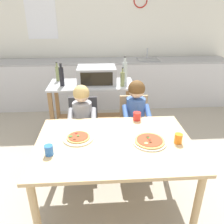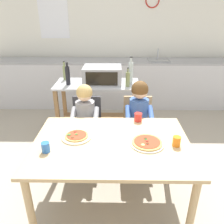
% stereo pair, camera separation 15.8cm
% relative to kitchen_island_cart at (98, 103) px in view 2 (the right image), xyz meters
% --- Properties ---
extents(ground_plane, '(11.80, 11.80, 0.00)m').
position_rel_kitchen_island_cart_xyz_m(ground_plane, '(0.21, -0.07, -0.58)').
color(ground_plane, '#A89E8C').
extents(back_wall_tiled, '(5.36, 0.14, 2.70)m').
position_rel_kitchen_island_cart_xyz_m(back_wall_tiled, '(0.21, 1.76, 0.77)').
color(back_wall_tiled, white).
rests_on(back_wall_tiled, ground).
extents(kitchen_counter, '(4.83, 0.60, 1.09)m').
position_rel_kitchen_island_cart_xyz_m(kitchen_counter, '(0.21, 1.35, -0.13)').
color(kitchen_counter, silver).
rests_on(kitchen_counter, ground).
extents(kitchen_island_cart, '(1.13, 0.52, 0.86)m').
position_rel_kitchen_island_cart_xyz_m(kitchen_island_cart, '(0.00, 0.00, 0.00)').
color(kitchen_island_cart, '#B7BABF').
rests_on(kitchen_island_cart, ground).
extents(toaster_oven, '(0.50, 0.38, 0.23)m').
position_rel_kitchen_island_cart_xyz_m(toaster_oven, '(0.07, 0.00, 0.40)').
color(toaster_oven, '#999BA0').
rests_on(toaster_oven, kitchen_island_cart).
extents(bottle_dark_olive_oil, '(0.07, 0.07, 0.36)m').
position_rel_kitchen_island_cart_xyz_m(bottle_dark_olive_oil, '(0.45, 0.01, 0.44)').
color(bottle_dark_olive_oil, '#ADB7B2').
rests_on(bottle_dark_olive_oil, kitchen_island_cart).
extents(bottle_brown_beer, '(0.05, 0.05, 0.26)m').
position_rel_kitchen_island_cart_xyz_m(bottle_brown_beer, '(-0.47, 0.17, 0.39)').
color(bottle_brown_beer, olive).
rests_on(bottle_brown_beer, kitchen_island_cart).
extents(bottle_squat_spirits, '(0.06, 0.06, 0.25)m').
position_rel_kitchen_island_cart_xyz_m(bottle_squat_spirits, '(0.40, -0.13, 0.38)').
color(bottle_squat_spirits, olive).
rests_on(bottle_squat_spirits, kitchen_island_cart).
extents(bottle_clear_vinegar, '(0.06, 0.06, 0.30)m').
position_rel_kitchen_island_cart_xyz_m(bottle_clear_vinegar, '(-0.38, -0.06, 0.42)').
color(bottle_clear_vinegar, black).
rests_on(bottle_clear_vinegar, kitchen_island_cart).
extents(dining_table, '(1.37, 0.96, 0.72)m').
position_rel_kitchen_island_cart_xyz_m(dining_table, '(0.21, -1.25, 0.06)').
color(dining_table, tan).
rests_on(dining_table, ground).
extents(dining_chair_left, '(0.36, 0.36, 0.81)m').
position_rel_kitchen_island_cart_xyz_m(dining_chair_left, '(-0.10, -0.49, -0.10)').
color(dining_chair_left, '#333338').
rests_on(dining_chair_left, ground).
extents(dining_chair_right, '(0.36, 0.36, 0.81)m').
position_rel_kitchen_island_cart_xyz_m(dining_chair_right, '(0.52, -0.47, -0.10)').
color(dining_chair_right, tan).
rests_on(dining_chair_right, ground).
extents(child_in_grey_shirt, '(0.32, 0.42, 1.00)m').
position_rel_kitchen_island_cart_xyz_m(child_in_grey_shirt, '(-0.10, -0.61, 0.07)').
color(child_in_grey_shirt, '#424C6B').
rests_on(child_in_grey_shirt, ground).
extents(child_in_blue_striped_shirt, '(0.32, 0.42, 1.04)m').
position_rel_kitchen_island_cart_xyz_m(child_in_blue_striped_shirt, '(0.52, -0.59, 0.10)').
color(child_in_blue_striped_shirt, '#424C6B').
rests_on(child_in_blue_striped_shirt, ground).
extents(pizza_plate_cream, '(0.27, 0.27, 0.03)m').
position_rel_kitchen_island_cart_xyz_m(pizza_plate_cream, '(-0.10, -1.18, 0.16)').
color(pizza_plate_cream, beige).
rests_on(pizza_plate_cream, dining_table).
extents(pizza_plate_white, '(0.29, 0.29, 0.03)m').
position_rel_kitchen_island_cart_xyz_m(pizza_plate_white, '(0.52, -1.28, 0.16)').
color(pizza_plate_white, white).
rests_on(pizza_plate_white, dining_table).
extents(drinking_cup_blue, '(0.07, 0.07, 0.08)m').
position_rel_kitchen_island_cart_xyz_m(drinking_cup_blue, '(-0.32, -1.40, 0.19)').
color(drinking_cup_blue, blue).
rests_on(drinking_cup_blue, dining_table).
extents(drinking_cup_red, '(0.08, 0.08, 0.08)m').
position_rel_kitchen_island_cart_xyz_m(drinking_cup_red, '(0.48, -0.84, 0.19)').
color(drinking_cup_red, red).
rests_on(drinking_cup_red, dining_table).
extents(drinking_cup_orange, '(0.07, 0.07, 0.09)m').
position_rel_kitchen_island_cart_xyz_m(drinking_cup_orange, '(0.76, -1.30, 0.19)').
color(drinking_cup_orange, orange).
rests_on(drinking_cup_orange, dining_table).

